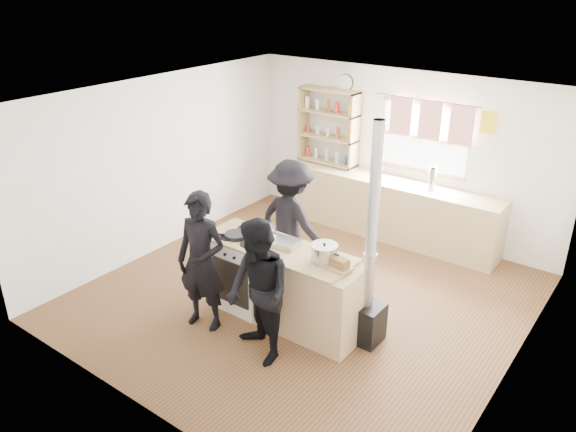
{
  "coord_description": "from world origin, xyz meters",
  "views": [
    {
      "loc": [
        3.45,
        -5.0,
        3.8
      ],
      "look_at": [
        -0.18,
        -0.1,
        1.1
      ],
      "focal_mm": 35.0,
      "sensor_mm": 36.0,
      "label": 1
    }
  ],
  "objects_px": {
    "stockpot_stove": "(266,232)",
    "flue_heater": "(368,288)",
    "bread_board": "(338,264)",
    "thermos": "(432,179)",
    "person_near_right": "(258,293)",
    "skillet_greens": "(236,235)",
    "person_far": "(291,221)",
    "person_near_left": "(202,262)",
    "roast_tray": "(284,243)",
    "cooking_island": "(288,286)",
    "stockpot_counter": "(324,253)"
  },
  "relations": [
    {
      "from": "cooking_island",
      "to": "stockpot_counter",
      "type": "height_order",
      "value": "stockpot_counter"
    },
    {
      "from": "bread_board",
      "to": "cooking_island",
      "type": "bearing_deg",
      "value": 179.03
    },
    {
      "from": "roast_tray",
      "to": "thermos",
      "type": "bearing_deg",
      "value": 77.44
    },
    {
      "from": "stockpot_stove",
      "to": "flue_heater",
      "type": "distance_m",
      "value": 1.34
    },
    {
      "from": "stockpot_stove",
      "to": "person_far",
      "type": "relative_size",
      "value": 0.14
    },
    {
      "from": "thermos",
      "to": "stockpot_stove",
      "type": "relative_size",
      "value": 1.45
    },
    {
      "from": "person_far",
      "to": "thermos",
      "type": "bearing_deg",
      "value": -112.83
    },
    {
      "from": "flue_heater",
      "to": "person_near_left",
      "type": "relative_size",
      "value": 1.53
    },
    {
      "from": "cooking_island",
      "to": "flue_heater",
      "type": "distance_m",
      "value": 0.96
    },
    {
      "from": "stockpot_stove",
      "to": "person_near_left",
      "type": "xyz_separation_m",
      "value": [
        -0.36,
        -0.71,
        -0.2
      ]
    },
    {
      "from": "cooking_island",
      "to": "skillet_greens",
      "type": "bearing_deg",
      "value": -172.42
    },
    {
      "from": "skillet_greens",
      "to": "roast_tray",
      "type": "bearing_deg",
      "value": 15.7
    },
    {
      "from": "cooking_island",
      "to": "stockpot_stove",
      "type": "distance_m",
      "value": 0.67
    },
    {
      "from": "skillet_greens",
      "to": "person_near_left",
      "type": "relative_size",
      "value": 0.22
    },
    {
      "from": "cooking_island",
      "to": "stockpot_stove",
      "type": "bearing_deg",
      "value": 166.73
    },
    {
      "from": "person_near_right",
      "to": "person_near_left",
      "type": "bearing_deg",
      "value": -160.46
    },
    {
      "from": "roast_tray",
      "to": "person_near_right",
      "type": "xyz_separation_m",
      "value": [
        0.26,
        -0.77,
        -0.18
      ]
    },
    {
      "from": "stockpot_stove",
      "to": "person_near_left",
      "type": "bearing_deg",
      "value": -117.06
    },
    {
      "from": "stockpot_counter",
      "to": "person_far",
      "type": "bearing_deg",
      "value": 141.48
    },
    {
      "from": "stockpot_counter",
      "to": "roast_tray",
      "type": "bearing_deg",
      "value": 175.84
    },
    {
      "from": "roast_tray",
      "to": "stockpot_counter",
      "type": "xyz_separation_m",
      "value": [
        0.57,
        -0.04,
        0.06
      ]
    },
    {
      "from": "stockpot_stove",
      "to": "stockpot_counter",
      "type": "relative_size",
      "value": 0.78
    },
    {
      "from": "roast_tray",
      "to": "person_far",
      "type": "height_order",
      "value": "person_far"
    },
    {
      "from": "person_near_left",
      "to": "cooking_island",
      "type": "bearing_deg",
      "value": 27.59
    },
    {
      "from": "cooking_island",
      "to": "skillet_greens",
      "type": "distance_m",
      "value": 0.84
    },
    {
      "from": "stockpot_stove",
      "to": "person_near_right",
      "type": "height_order",
      "value": "person_near_right"
    },
    {
      "from": "cooking_island",
      "to": "person_near_left",
      "type": "distance_m",
      "value": 1.02
    },
    {
      "from": "roast_tray",
      "to": "bread_board",
      "type": "height_order",
      "value": "bread_board"
    },
    {
      "from": "stockpot_stove",
      "to": "person_near_right",
      "type": "distance_m",
      "value": 0.97
    },
    {
      "from": "bread_board",
      "to": "person_near_left",
      "type": "bearing_deg",
      "value": -156.54
    },
    {
      "from": "thermos",
      "to": "person_near_right",
      "type": "height_order",
      "value": "person_near_right"
    },
    {
      "from": "bread_board",
      "to": "stockpot_stove",
      "type": "bearing_deg",
      "value": 174.57
    },
    {
      "from": "skillet_greens",
      "to": "person_far",
      "type": "relative_size",
      "value": 0.23
    },
    {
      "from": "skillet_greens",
      "to": "roast_tray",
      "type": "height_order",
      "value": "roast_tray"
    },
    {
      "from": "skillet_greens",
      "to": "person_near_left",
      "type": "bearing_deg",
      "value": -95.52
    },
    {
      "from": "roast_tray",
      "to": "person_far",
      "type": "bearing_deg",
      "value": 120.94
    },
    {
      "from": "stockpot_stove",
      "to": "person_far",
      "type": "height_order",
      "value": "person_far"
    },
    {
      "from": "skillet_greens",
      "to": "stockpot_counter",
      "type": "distance_m",
      "value": 1.15
    },
    {
      "from": "roast_tray",
      "to": "stockpot_stove",
      "type": "relative_size",
      "value": 1.6
    },
    {
      "from": "cooking_island",
      "to": "person_near_right",
      "type": "distance_m",
      "value": 0.78
    },
    {
      "from": "skillet_greens",
      "to": "person_near_right",
      "type": "xyz_separation_m",
      "value": [
        0.83,
        -0.61,
        -0.17
      ]
    },
    {
      "from": "bread_board",
      "to": "person_far",
      "type": "distance_m",
      "value": 1.53
    },
    {
      "from": "thermos",
      "to": "skillet_greens",
      "type": "height_order",
      "value": "thermos"
    },
    {
      "from": "flue_heater",
      "to": "person_near_right",
      "type": "bearing_deg",
      "value": -129.57
    },
    {
      "from": "bread_board",
      "to": "person_near_left",
      "type": "distance_m",
      "value": 1.53
    },
    {
      "from": "roast_tray",
      "to": "stockpot_stove",
      "type": "bearing_deg",
      "value": 176.44
    },
    {
      "from": "skillet_greens",
      "to": "person_near_right",
      "type": "distance_m",
      "value": 1.04
    },
    {
      "from": "roast_tray",
      "to": "skillet_greens",
      "type": "bearing_deg",
      "value": -164.3
    },
    {
      "from": "cooking_island",
      "to": "bread_board",
      "type": "height_order",
      "value": "bread_board"
    },
    {
      "from": "stockpot_counter",
      "to": "person_near_right",
      "type": "height_order",
      "value": "person_near_right"
    }
  ]
}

